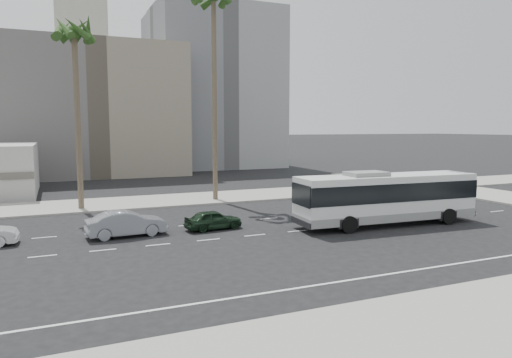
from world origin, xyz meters
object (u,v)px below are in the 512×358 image
car_a (213,220)px  palm_near (214,0)px  city_bus (387,197)px  car_b (127,224)px  palm_mid (74,36)px

car_a → palm_near: size_ratio=0.19×
city_bus → palm_near: bearing=120.1°
car_b → city_bus: bearing=-105.7°
car_a → palm_near: palm_near is taller
car_a → city_bus: bearing=-111.6°
palm_mid → city_bus: bearing=-37.1°
car_a → car_b: 5.51m
city_bus → car_a: 11.92m
city_bus → car_a: bearing=167.1°
city_bus → palm_near: (-7.48, 14.65, 15.74)m
car_b → palm_near: bearing=-44.1°
palm_near → palm_mid: palm_near is taller
palm_near → car_a: bearing=-108.9°
city_bus → palm_mid: size_ratio=0.86×
car_b → palm_mid: palm_mid is taller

